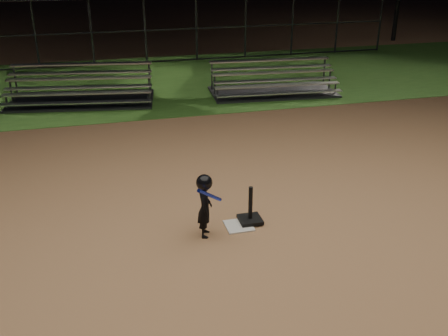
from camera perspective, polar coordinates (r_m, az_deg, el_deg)
ground at (r=8.79m, az=1.65°, el=-6.44°), size 80.00×80.00×0.00m
grass_strip at (r=17.96m, az=-7.33°, el=9.43°), size 60.00×8.00×0.01m
home_plate at (r=8.78m, az=1.65°, el=-6.38°), size 0.45×0.45×0.02m
batting_tee at (r=8.85m, az=2.91°, el=-5.23°), size 0.38×0.38×0.65m
child_batter at (r=8.27m, az=-2.14°, el=-3.97°), size 0.48×0.55×1.08m
bleacher_left at (r=16.02m, az=-15.44°, el=7.75°), size 4.44×2.66×1.02m
bleacher_right at (r=16.46m, az=5.45°, el=8.86°), size 4.00×2.18×0.95m
backstop_fence at (r=20.64m, az=-8.68°, el=14.76°), size 20.08×0.08×2.50m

